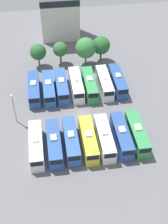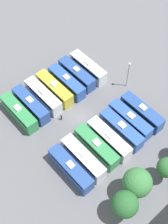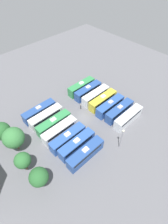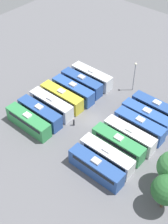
# 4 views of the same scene
# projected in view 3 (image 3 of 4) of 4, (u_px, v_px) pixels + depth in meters

# --- Properties ---
(ground_plane) EXTENTS (111.32, 111.32, 0.00)m
(ground_plane) POSITION_uv_depth(u_px,v_px,m) (83.00, 118.00, 54.06)
(ground_plane) COLOR slate
(bus_0) EXTENTS (2.63, 10.75, 3.72)m
(bus_0) POSITION_uv_depth(u_px,v_px,m) (128.00, 117.00, 51.89)
(bus_0) COLOR silver
(bus_0) RESTS_ON ground_plane
(bus_1) EXTENTS (2.63, 10.75, 3.72)m
(bus_1) POSITION_uv_depth(u_px,v_px,m) (119.00, 111.00, 53.71)
(bus_1) COLOR #284C93
(bus_1) RESTS_ON ground_plane
(bus_2) EXTENTS (2.63, 10.75, 3.72)m
(bus_2) POSITION_uv_depth(u_px,v_px,m) (110.00, 106.00, 55.22)
(bus_2) COLOR #2D56A8
(bus_2) RESTS_ON ground_plane
(bus_3) EXTENTS (2.63, 10.75, 3.72)m
(bus_3) POSITION_uv_depth(u_px,v_px,m) (103.00, 100.00, 57.07)
(bus_3) COLOR gold
(bus_3) RESTS_ON ground_plane
(bus_4) EXTENTS (2.63, 10.75, 3.72)m
(bus_4) POSITION_uv_depth(u_px,v_px,m) (96.00, 96.00, 58.69)
(bus_4) COLOR silver
(bus_4) RESTS_ON ground_plane
(bus_5) EXTENTS (2.63, 10.75, 3.72)m
(bus_5) POSITION_uv_depth(u_px,v_px,m) (88.00, 91.00, 60.39)
(bus_5) COLOR #284C93
(bus_5) RESTS_ON ground_plane
(bus_6) EXTENTS (2.63, 10.75, 3.72)m
(bus_6) POSITION_uv_depth(u_px,v_px,m) (81.00, 87.00, 61.97)
(bus_6) COLOR #338C4C
(bus_6) RESTS_ON ground_plane
(bus_7) EXTENTS (2.63, 10.75, 3.72)m
(bus_7) POSITION_uv_depth(u_px,v_px,m) (85.00, 153.00, 43.49)
(bus_7) COLOR #284C93
(bus_7) RESTS_ON ground_plane
(bus_8) EXTENTS (2.63, 10.75, 3.72)m
(bus_8) POSITION_uv_depth(u_px,v_px,m) (77.00, 144.00, 45.33)
(bus_8) COLOR #2D56A8
(bus_8) RESTS_ON ground_plane
(bus_9) EXTENTS (2.63, 10.75, 3.72)m
(bus_9) POSITION_uv_depth(u_px,v_px,m) (68.00, 138.00, 46.68)
(bus_9) COLOR #2D56A8
(bus_9) RESTS_ON ground_plane
(bus_10) EXTENTS (2.63, 10.75, 3.72)m
(bus_10) POSITION_uv_depth(u_px,v_px,m) (60.00, 130.00, 48.45)
(bus_10) COLOR silver
(bus_10) RESTS_ON ground_plane
(bus_11) EXTENTS (2.63, 10.75, 3.72)m
(bus_11) POSITION_uv_depth(u_px,v_px,m) (54.00, 123.00, 50.21)
(bus_11) COLOR #338C4C
(bus_11) RESTS_ON ground_plane
(bus_12) EXTENTS (2.63, 10.75, 3.72)m
(bus_12) POSITION_uv_depth(u_px,v_px,m) (46.00, 117.00, 51.99)
(bus_12) COLOR silver
(bus_12) RESTS_ON ground_plane
(bus_13) EXTENTS (2.63, 10.75, 3.72)m
(bus_13) POSITION_uv_depth(u_px,v_px,m) (39.00, 111.00, 53.56)
(bus_13) COLOR #284C93
(bus_13) RESTS_ON ground_plane
(worker_person) EXTENTS (0.36, 0.36, 1.81)m
(worker_person) POSITION_uv_depth(u_px,v_px,m) (81.00, 107.00, 56.35)
(worker_person) COLOR #333338
(worker_person) RESTS_ON ground_plane
(light_pole) EXTENTS (0.60, 0.60, 7.54)m
(light_pole) POSITION_uv_depth(u_px,v_px,m) (122.00, 136.00, 43.12)
(light_pole) COLOR gray
(light_pole) RESTS_ON ground_plane
(tree_0) EXTENTS (4.23, 4.23, 6.48)m
(tree_0) POSITION_uv_depth(u_px,v_px,m) (39.00, 177.00, 36.77)
(tree_0) COLOR brown
(tree_0) RESTS_ON ground_plane
(tree_1) EXTENTS (3.86, 3.86, 6.25)m
(tree_1) POSITION_uv_depth(u_px,v_px,m) (23.00, 160.00, 39.49)
(tree_1) COLOR brown
(tree_1) RESTS_ON ground_plane
(tree_2) EXTENTS (5.41, 5.41, 7.71)m
(tree_2) POSITION_uv_depth(u_px,v_px,m) (13.00, 138.00, 42.94)
(tree_2) COLOR brown
(tree_2) RESTS_ON ground_plane
(tree_3) EXTENTS (4.79, 4.79, 7.09)m
(tree_3) POSITION_uv_depth(u_px,v_px,m) (1.00, 131.00, 44.75)
(tree_3) COLOR brown
(tree_3) RESTS_ON ground_plane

